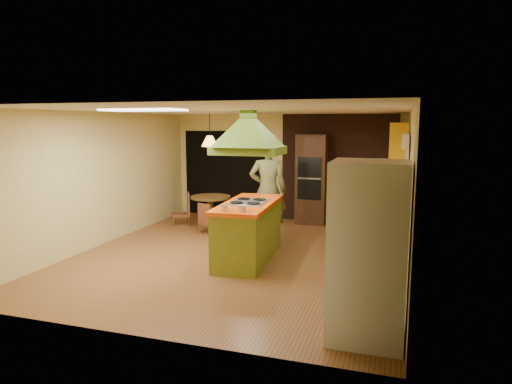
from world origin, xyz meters
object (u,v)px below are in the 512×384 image
(man, at_px, (268,190))
(dining_table, at_px, (211,205))
(wall_oven, at_px, (312,179))
(kitchen_island, at_px, (249,231))
(canister_large, at_px, (387,190))
(refrigerator, at_px, (368,252))

(man, height_order, dining_table, man)
(wall_oven, bearing_deg, kitchen_island, -99.20)
(kitchen_island, height_order, wall_oven, wall_oven)
(man, distance_m, canister_large, 2.28)
(wall_oven, relative_size, canister_large, 9.64)
(man, relative_size, refrigerator, 1.04)
(refrigerator, xyz_separation_m, canister_large, (0.06, 4.20, 0.07))
(dining_table, bearing_deg, refrigerator, -50.39)
(wall_oven, bearing_deg, canister_large, -37.85)
(refrigerator, bearing_deg, kitchen_island, 132.24)
(refrigerator, relative_size, dining_table, 2.14)
(man, xyz_separation_m, dining_table, (-1.59, 0.87, -0.53))
(man, height_order, wall_oven, wall_oven)
(kitchen_island, relative_size, dining_table, 2.26)
(dining_table, bearing_deg, wall_oven, 24.51)
(man, relative_size, canister_large, 9.39)
(man, relative_size, wall_oven, 0.97)
(kitchen_island, xyz_separation_m, canister_large, (2.17, 1.88, 0.53))
(wall_oven, distance_m, dining_table, 2.38)
(man, xyz_separation_m, refrigerator, (2.15, -3.65, -0.04))
(kitchen_island, relative_size, refrigerator, 1.06)
(dining_table, xyz_separation_m, canister_large, (3.81, -0.32, 0.56))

